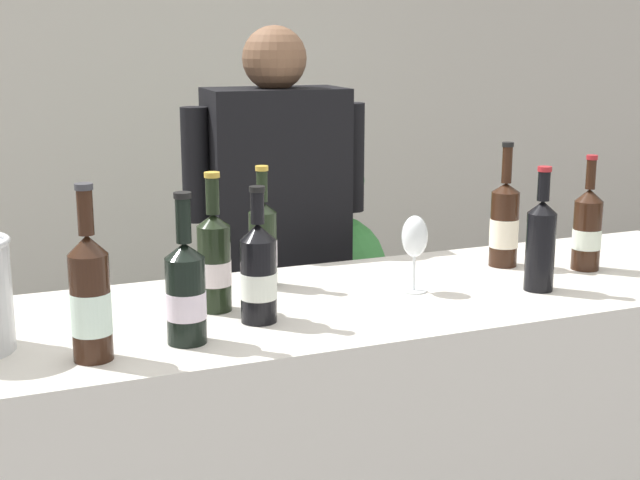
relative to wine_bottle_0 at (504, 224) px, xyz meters
The scene contains 12 objects.
wall_back 2.57m from the wine_bottle_0, 103.12° to the left, with size 8.00×0.10×2.80m, color beige.
wine_bottle_0 is the anchor object (origin of this frame).
wine_bottle_1 0.81m from the wine_bottle_0, 164.91° to the right, with size 0.08×0.08×0.30m.
wine_bottle_2 0.68m from the wine_bottle_0, behind, with size 0.07×0.07×0.31m.
wine_bottle_3 1.20m from the wine_bottle_0, 164.90° to the right, with size 0.08×0.08×0.35m.
wine_bottle_4 0.22m from the wine_bottle_0, 32.82° to the right, with size 0.08×0.08×0.31m.
wine_bottle_5 0.25m from the wine_bottle_0, 103.00° to the right, with size 0.07×0.07×0.31m.
wine_bottle_6 0.85m from the wine_bottle_0, behind, with size 0.08×0.08×0.32m.
wine_bottle_7 1.01m from the wine_bottle_0, 163.45° to the right, with size 0.08×0.08×0.32m.
wine_glass 0.37m from the wine_bottle_0, 159.45° to the right, with size 0.07×0.07×0.19m.
person_server 0.77m from the wine_bottle_0, 132.76° to the left, with size 0.57×0.26×1.63m.
potted_shrub 1.21m from the wine_bottle_0, 93.80° to the left, with size 0.58×0.47×1.24m.
Camera 1 is at (-0.81, -1.90, 1.61)m, focal length 50.27 mm.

